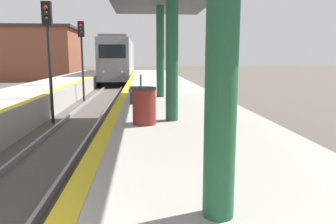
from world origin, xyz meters
name	(u,v)px	position (x,y,z in m)	size (l,w,h in m)	color
train	(119,60)	(0.00, 34.93, 2.33)	(2.82, 16.87, 4.58)	black
signal_mid	(48,40)	(-1.13, 11.73, 3.27)	(0.36, 0.31, 4.69)	black
signal_far	(82,46)	(-1.07, 18.54, 3.27)	(0.36, 0.31, 4.69)	black
trash_bin	(144,106)	(2.48, 6.10, 1.49)	(0.57, 0.57, 0.87)	maroon
bench	(137,88)	(2.28, 10.18, 1.53)	(0.44, 1.52, 0.92)	#4C4C51
station_building	(17,53)	(-12.46, 39.71, 3.12)	(14.51, 8.38, 6.21)	brown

